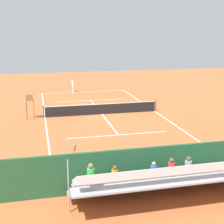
# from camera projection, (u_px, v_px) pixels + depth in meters

# --- Properties ---
(ground_plane) EXTENTS (60.00, 60.00, 0.00)m
(ground_plane) POSITION_uv_depth(u_px,v_px,m) (102.00, 114.00, 29.10)
(ground_plane) COLOR #BC6033
(court_line_markings) EXTENTS (10.10, 22.20, 0.01)m
(court_line_markings) POSITION_uv_depth(u_px,v_px,m) (102.00, 114.00, 29.13)
(court_line_markings) COLOR white
(court_line_markings) RESTS_ON ground
(tennis_net) EXTENTS (10.30, 0.10, 1.07)m
(tennis_net) POSITION_uv_depth(u_px,v_px,m) (102.00, 109.00, 28.97)
(tennis_net) COLOR black
(tennis_net) RESTS_ON ground
(backdrop_wall) EXTENTS (18.00, 0.16, 2.00)m
(backdrop_wall) POSITION_uv_depth(u_px,v_px,m) (159.00, 166.00, 15.64)
(backdrop_wall) COLOR #235633
(backdrop_wall) RESTS_ON ground
(bleacher_stand) EXTENTS (9.06, 2.40, 2.48)m
(bleacher_stand) POSITION_uv_depth(u_px,v_px,m) (168.00, 180.00, 14.37)
(bleacher_stand) COLOR #9EA0A5
(bleacher_stand) RESTS_ON ground
(umpire_chair) EXTENTS (0.67, 0.67, 2.14)m
(umpire_chair) POSITION_uv_depth(u_px,v_px,m) (30.00, 104.00, 27.27)
(umpire_chair) COLOR olive
(umpire_chair) RESTS_ON ground
(courtside_bench) EXTENTS (1.80, 0.40, 0.93)m
(courtside_bench) POSITION_uv_depth(u_px,v_px,m) (196.00, 164.00, 16.95)
(courtside_bench) COLOR #9E754C
(courtside_bench) RESTS_ON ground
(equipment_bag) EXTENTS (0.90, 0.36, 0.36)m
(equipment_bag) POSITION_uv_depth(u_px,v_px,m) (171.00, 174.00, 16.61)
(equipment_bag) COLOR #334C8C
(equipment_bag) RESTS_ON ground
(tennis_player) EXTENTS (0.46, 0.56, 1.93)m
(tennis_player) POSITION_uv_depth(u_px,v_px,m) (73.00, 84.00, 39.27)
(tennis_player) COLOR white
(tennis_player) RESTS_ON ground
(tennis_racket) EXTENTS (0.58, 0.39, 0.03)m
(tennis_racket) POSITION_uv_depth(u_px,v_px,m) (69.00, 92.00, 39.07)
(tennis_racket) COLOR black
(tennis_racket) RESTS_ON ground
(tennis_ball_near) EXTENTS (0.07, 0.07, 0.07)m
(tennis_ball_near) POSITION_uv_depth(u_px,v_px,m) (72.00, 94.00, 38.21)
(tennis_ball_near) COLOR #CCDB33
(tennis_ball_near) RESTS_ON ground
(line_judge) EXTENTS (0.37, 0.53, 1.93)m
(line_judge) POSITION_uv_depth(u_px,v_px,m) (75.00, 164.00, 15.82)
(line_judge) COLOR #232328
(line_judge) RESTS_ON ground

